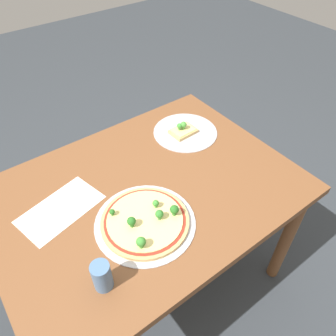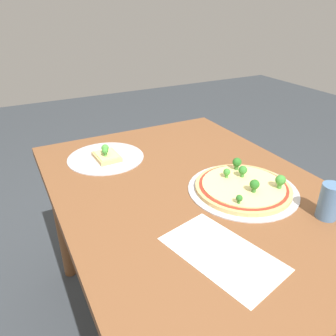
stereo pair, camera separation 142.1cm
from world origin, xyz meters
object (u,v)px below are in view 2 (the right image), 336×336
at_px(pizza_tray_whole, 243,187).
at_px(drinking_cup, 329,201).
at_px(dining_table, 191,208).
at_px(pizza_tray_slice, 106,157).

xyz_separation_m(pizza_tray_whole, drinking_cup, (0.24, 0.12, 0.04)).
distance_m(dining_table, pizza_tray_slice, 0.42).
relative_size(pizza_tray_whole, drinking_cup, 3.37).
bearing_deg(dining_table, pizza_tray_whole, 55.94).
bearing_deg(pizza_tray_slice, pizza_tray_whole, 36.60).
bearing_deg(drinking_cup, pizza_tray_whole, -153.17).
height_order(dining_table, drinking_cup, drinking_cup).
height_order(dining_table, pizza_tray_slice, pizza_tray_slice).
xyz_separation_m(dining_table, drinking_cup, (0.34, 0.27, 0.14)).
distance_m(pizza_tray_slice, drinking_cup, 0.84).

